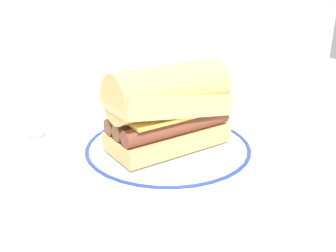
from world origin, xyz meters
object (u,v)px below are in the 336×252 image
Objects in this scene: drinking_glass at (219,92)px; plate at (168,149)px; sausage_sandwich at (168,106)px; salt_shaker at (38,146)px.

plate is at bearing -145.39° from drinking_glass.
plate is 1.44× the size of sausage_sandwich.
plate is 0.18m from salt_shaker.
salt_shaker is (-0.18, 0.04, -0.04)m from sausage_sandwich.
plate is 0.07m from sausage_sandwich.
sausage_sandwich is 2.00× the size of drinking_glass.
drinking_glass reaches higher than plate.
sausage_sandwich is at bearing 180.00° from plate.
drinking_glass is (0.17, 0.12, 0.03)m from plate.
sausage_sandwich is at bearing -145.39° from drinking_glass.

